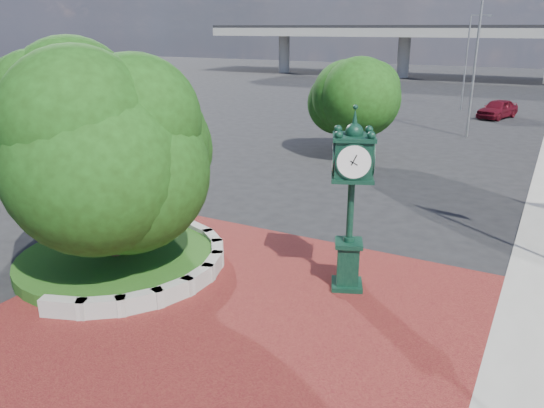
{
  "coord_description": "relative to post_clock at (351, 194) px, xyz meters",
  "views": [
    {
      "loc": [
        6.7,
        -11.18,
        7.24
      ],
      "look_at": [
        -0.18,
        1.5,
        2.41
      ],
      "focal_mm": 35.0,
      "sensor_mm": 36.0,
      "label": 1
    }
  ],
  "objects": [
    {
      "name": "grass_bed",
      "position": [
        -6.99,
        -2.08,
        -2.67
      ],
      "size": [
        6.1,
        6.1,
        0.4
      ],
      "primitive_type": "cylinder",
      "color": "#183F12",
      "rests_on": "ground"
    },
    {
      "name": "overpass",
      "position": [
        -2.21,
        67.92,
        3.67
      ],
      "size": [
        90.0,
        12.0,
        7.5
      ],
      "color": "#9E9B93",
      "rests_on": "ground"
    },
    {
      "name": "plaza",
      "position": [
        -1.99,
        -3.08,
        -2.85
      ],
      "size": [
        12.0,
        12.0,
        0.04
      ],
      "primitive_type": "cube",
      "color": "maroon",
      "rests_on": "ground"
    },
    {
      "name": "street_lamp_far",
      "position": [
        -3.14,
        38.03,
        1.98
      ],
      "size": [
        1.86,
        0.24,
        8.27
      ],
      "color": "slate",
      "rests_on": "ground"
    },
    {
      "name": "tree_planter",
      "position": [
        -6.99,
        -2.08,
        0.85
      ],
      "size": [
        5.2,
        5.2,
        6.33
      ],
      "color": "#38281C",
      "rests_on": "ground"
    },
    {
      "name": "tree_northwest",
      "position": [
        -14.99,
        2.92,
        1.25
      ],
      "size": [
        5.6,
        5.6,
        6.93
      ],
      "color": "#38281C",
      "rests_on": "ground"
    },
    {
      "name": "post_clock",
      "position": [
        0.0,
        0.0,
        0.0
      ],
      "size": [
        1.36,
        1.36,
        5.23
      ],
      "color": "black",
      "rests_on": "ground"
    },
    {
      "name": "parked_car",
      "position": [
        0.13,
        34.59,
        -2.1
      ],
      "size": [
        3.2,
        4.91,
        1.55
      ],
      "primitive_type": "imported",
      "rotation": [
        0.0,
        0.0,
        -0.33
      ],
      "color": "#5C0D19",
      "rests_on": "ground"
    },
    {
      "name": "tree_street",
      "position": [
        -5.99,
        15.92,
        0.36
      ],
      "size": [
        4.4,
        4.4,
        5.45
      ],
      "color": "#38281C",
      "rests_on": "ground"
    },
    {
      "name": "planter_wall",
      "position": [
        -4.7,
        -2.08,
        -2.6
      ],
      "size": [
        2.96,
        6.77,
        0.54
      ],
      "color": "#9E9B93",
      "rests_on": "ground"
    },
    {
      "name": "ground",
      "position": [
        -1.99,
        -2.08,
        -2.87
      ],
      "size": [
        200.0,
        200.0,
        0.0
      ],
      "primitive_type": "plane",
      "color": "black",
      "rests_on": "ground"
    },
    {
      "name": "street_lamp_near",
      "position": [
        -0.51,
        25.19,
        2.64
      ],
      "size": [
        2.09,
        0.61,
        9.41
      ],
      "color": "slate",
      "rests_on": "ground"
    }
  ]
}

